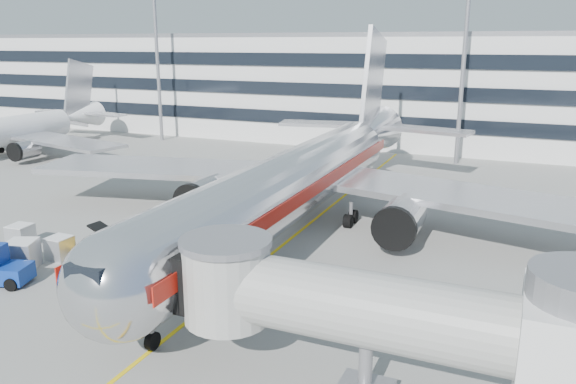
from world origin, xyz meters
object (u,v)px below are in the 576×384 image
at_px(belt_loader, 113,250).
at_px(cargo_container_front, 22,254).
at_px(cargo_container_right, 60,248).
at_px(cargo_container_left, 21,235).
at_px(main_jet, 304,177).
at_px(ramp_worker, 134,250).

height_order(belt_loader, cargo_container_front, belt_loader).
bearing_deg(cargo_container_right, cargo_container_left, 170.12).
height_order(main_jet, cargo_container_front, main_jet).
distance_m(cargo_container_right, cargo_container_front, 2.42).
bearing_deg(belt_loader, cargo_container_right, -158.28).
bearing_deg(main_jet, cargo_container_right, -135.98).
bearing_deg(main_jet, ramp_worker, -125.20).
bearing_deg(cargo_container_left, ramp_worker, 3.89).
height_order(belt_loader, cargo_container_right, belt_loader).
height_order(cargo_container_right, cargo_container_front, cargo_container_front).
bearing_deg(cargo_container_right, main_jet, 44.02).
distance_m(main_jet, cargo_container_right, 18.30).
bearing_deg(belt_loader, main_jet, 49.48).
bearing_deg(cargo_container_right, ramp_worker, 15.58).
height_order(cargo_container_front, ramp_worker, cargo_container_front).
bearing_deg(main_jet, cargo_container_left, -146.02).
relative_size(cargo_container_left, ramp_worker, 0.89).
relative_size(cargo_container_right, cargo_container_front, 0.68).
xyz_separation_m(cargo_container_left, ramp_worker, (9.58, 0.65, 0.11)).
bearing_deg(ramp_worker, belt_loader, 149.95).
xyz_separation_m(cargo_container_right, ramp_worker, (5.12, 1.43, 0.13)).
bearing_deg(belt_loader, cargo_container_front, -140.80).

